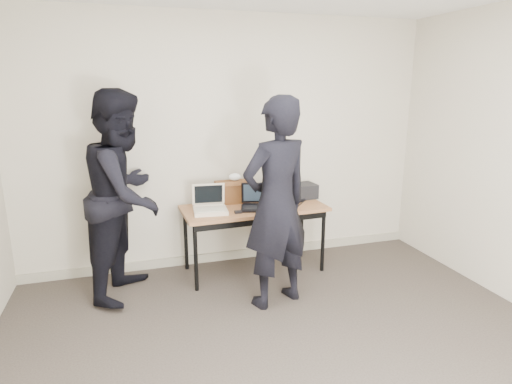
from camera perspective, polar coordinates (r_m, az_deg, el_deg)
name	(u,v)px	position (r m, az deg, el deg)	size (l,w,h in m)	color
room	(318,192)	(2.59, 8.24, 0.00)	(4.60, 4.60, 2.80)	#3E362F
desk	(254,212)	(4.52, -0.22, -2.72)	(1.53, 0.71, 0.72)	#915E37
laptop_beige	(210,207)	(4.35, -6.17, -1.94)	(0.36, 0.35, 0.27)	beige
laptop_center	(257,203)	(4.45, 0.13, -1.41)	(0.40, 0.39, 0.25)	black
laptop_right	(290,196)	(4.76, 4.51, -0.54)	(0.38, 0.38, 0.21)	black
leather_satchel	(232,191)	(4.63, -3.16, 0.09)	(0.36, 0.18, 0.25)	brown
tissue	(235,177)	(4.61, -2.85, 2.02)	(0.13, 0.10, 0.08)	white
equipment_box	(303,191)	(4.86, 6.25, 0.15)	(0.28, 0.24, 0.16)	black
power_brick	(238,212)	(4.28, -2.40, -2.68)	(0.07, 0.04, 0.03)	black
cables	(257,206)	(4.53, 0.16, -1.82)	(1.15, 0.41, 0.01)	silver
person_typist	(276,204)	(3.78, 2.73, -1.63)	(0.69, 0.45, 1.89)	black
person_observer	(125,195)	(4.17, -17.06, -0.38)	(0.94, 0.74, 1.94)	black
baseboard	(232,255)	(5.02, -3.22, -8.36)	(4.50, 0.03, 0.10)	#A19B85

